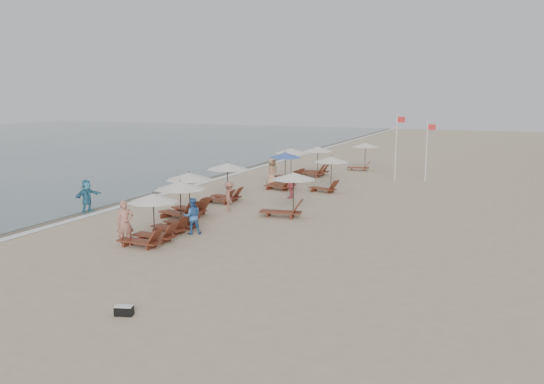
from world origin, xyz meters
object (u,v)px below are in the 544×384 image
at_px(lounger_station_1, 177,204).
at_px(waterline_walker, 87,196).
at_px(flag_pole_near, 396,144).
at_px(beachgoer_mid_b, 229,196).
at_px(beachgoer_far_b, 272,172).
at_px(lounger_station_0, 149,219).
at_px(lounger_station_2, 185,195).
at_px(inland_station_1, 328,169).
at_px(beachgoer_near, 125,223).
at_px(lounger_station_4, 282,171).
at_px(inland_station_2, 363,152).
at_px(lounger_station_3, 225,180).
at_px(beachgoer_mid_a, 192,216).
at_px(beachgoer_far_a, 291,186).
at_px(inland_station_0, 287,191).
at_px(lounger_station_6, 314,162).
at_px(lounger_station_5, 288,164).
at_px(duffel_bag, 124,310).

height_order(lounger_station_1, waterline_walker, lounger_station_1).
distance_m(waterline_walker, flag_pole_near, 21.22).
distance_m(beachgoer_mid_b, beachgoer_far_b, 8.65).
relative_size(lounger_station_0, lounger_station_2, 0.88).
bearing_deg(inland_station_1, beachgoer_mid_b, -111.43).
height_order(beachgoer_near, flag_pole_near, flag_pole_near).
xyz_separation_m(lounger_station_4, inland_station_2, (2.55, 10.89, 0.28)).
height_order(inland_station_1, beachgoer_near, inland_station_1).
xyz_separation_m(lounger_station_3, beachgoer_mid_a, (2.15, -7.10, -0.45)).
bearing_deg(lounger_station_1, beachgoer_far_a, 79.38).
xyz_separation_m(inland_station_0, beachgoer_mid_a, (-2.54, -4.87, -0.52)).
bearing_deg(beachgoer_far_b, lounger_station_6, 13.36).
distance_m(beachgoer_mid_a, flag_pole_near, 19.58).
bearing_deg(lounger_station_5, duffel_bag, -79.05).
bearing_deg(inland_station_1, lounger_station_1, -104.14).
bearing_deg(lounger_station_6, beachgoer_far_b, -102.16).
height_order(lounger_station_6, beachgoer_far_b, lounger_station_6).
bearing_deg(lounger_station_5, lounger_station_6, 76.12).
bearing_deg(inland_station_2, lounger_station_5, -113.53).
relative_size(inland_station_1, duffel_bag, 4.62).
relative_size(lounger_station_3, beachgoer_near, 1.35).
height_order(lounger_station_0, lounger_station_3, lounger_station_3).
bearing_deg(lounger_station_1, lounger_station_0, -84.50).
xyz_separation_m(beachgoer_far_b, flag_pole_near, (7.23, 5.24, 1.67)).
bearing_deg(duffel_bag, waterline_walker, 134.84).
bearing_deg(inland_station_0, waterline_walker, -162.75).
relative_size(lounger_station_1, inland_station_2, 0.98).
relative_size(beachgoer_near, beachgoer_far_b, 0.99).
xyz_separation_m(inland_station_2, duffel_bag, (1.32, -32.06, -1.34)).
distance_m(lounger_station_4, flag_pole_near, 8.84).
bearing_deg(beachgoer_far_b, flag_pole_near, -28.57).
relative_size(lounger_station_3, lounger_station_5, 0.94).
bearing_deg(duffel_bag, beachgoer_mid_a, 109.31).
bearing_deg(lounger_station_6, beachgoer_far_a, -79.37).
bearing_deg(inland_station_0, beachgoer_far_b, 117.63).
bearing_deg(inland_station_0, lounger_station_5, 111.34).
bearing_deg(beachgoer_mid_a, duffel_bag, 72.49).
bearing_deg(beachgoer_mid_a, beachgoer_mid_b, -118.07).
bearing_deg(lounger_station_0, lounger_station_1, 95.50).
distance_m(beachgoer_near, beachgoer_far_b, 16.28).
distance_m(lounger_station_0, beachgoer_far_b, 15.80).
bearing_deg(lounger_station_4, inland_station_2, 76.84).
relative_size(lounger_station_1, waterline_walker, 1.45).
xyz_separation_m(lounger_station_0, lounger_station_1, (-0.23, 2.42, 0.16)).
xyz_separation_m(lounger_station_3, beachgoer_near, (0.67, -9.83, -0.32)).
height_order(lounger_station_1, inland_station_2, lounger_station_1).
xyz_separation_m(beachgoer_far_b, waterline_walker, (-5.37, -11.75, -0.08)).
xyz_separation_m(lounger_station_5, duffel_bag, (4.70, -24.30, -1.07)).
distance_m(lounger_station_3, inland_station_0, 5.19).
height_order(waterline_walker, duffel_bag, waterline_walker).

